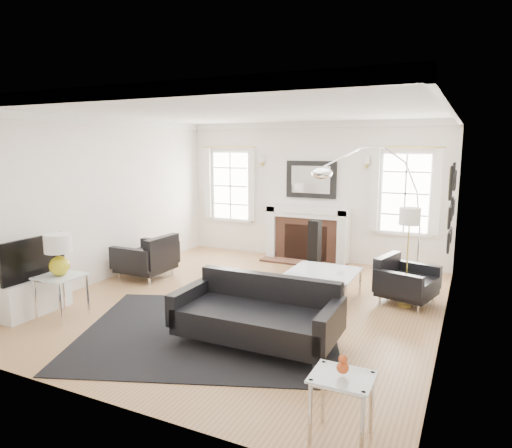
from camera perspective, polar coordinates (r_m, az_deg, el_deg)
The scene contains 25 objects.
floor at distance 6.99m, azimuth -1.35°, elevation -9.69°, with size 6.00×6.00×0.00m, color olive.
back_wall at distance 9.41m, azimuth 6.95°, elevation 4.04°, with size 5.50×0.04×2.80m, color white.
front_wall at distance 4.25m, azimuth -20.13°, elevation -3.42°, with size 5.50×0.04×2.80m, color white.
left_wall at distance 8.26m, azimuth -18.66°, elevation 2.81°, with size 0.04×6.00×2.80m, color white.
right_wall at distance 5.95m, azimuth 22.94°, elevation 0.03°, with size 0.04×6.00×2.80m, color white.
ceiling at distance 6.61m, azimuth -1.45°, elevation 13.87°, with size 5.50×6.00×0.02m, color white.
crown_molding at distance 6.60m, azimuth -1.45°, elevation 13.36°, with size 5.50×6.00×0.12m, color white.
fireplace at distance 9.33m, azimuth 6.43°, elevation -1.32°, with size 1.70×0.69×1.11m.
mantel_mirror at distance 9.34m, azimuth 6.89°, elevation 5.54°, with size 1.05×0.07×0.75m.
window_left at distance 10.10m, azimuth -3.16°, elevation 4.81°, with size 1.24×0.15×1.62m.
window_right at distance 8.93m, azimuth 18.18°, elevation 3.70°, with size 1.24×0.15×1.62m.
gallery_wall at distance 7.21m, azimuth 23.28°, elevation 2.66°, with size 0.04×1.73×1.29m.
tv_unit at distance 7.14m, azimuth -25.98°, elevation -7.51°, with size 0.35×1.00×1.09m.
area_rug at distance 5.97m, azimuth -5.76°, elevation -13.16°, with size 3.15×2.63×0.01m, color black.
sofa at distance 5.50m, azimuth 0.27°, elevation -11.33°, with size 1.95×0.92×0.63m.
armchair_left at distance 8.34m, azimuth -13.28°, elevation -4.17°, with size 0.86×0.95×0.64m.
armchair_right at distance 7.23m, azimuth 17.98°, elevation -6.86°, with size 0.93×1.00×0.57m.
coffee_table at distance 7.02m, azimuth 8.36°, elevation -6.13°, with size 1.01×1.01×0.45m.
side_table_left at distance 6.76m, azimuth -23.21°, elevation -6.83°, with size 0.54×0.54×0.60m.
nesting_table at distance 3.90m, azimuth 10.69°, elevation -19.66°, with size 0.49×0.41×0.54m.
gourd_lamp at distance 6.65m, azimuth -23.47°, elevation -3.21°, with size 0.36×0.36×0.57m.
orange_vase at distance 3.80m, azimuth 10.79°, elevation -16.97°, with size 0.10×0.10×0.16m.
arc_floor_lamp at distance 7.80m, azimuth 14.36°, elevation 1.88°, with size 1.69×1.57×2.40m.
stick_floor_lamp at distance 6.84m, azimuth 18.64°, elevation 0.30°, with size 0.29×0.29×1.46m.
speaker_tower at distance 8.48m, azimuth 7.33°, elevation -2.82°, with size 0.20×0.20×0.98m, color black.
Camera 1 is at (3.00, -5.87, 2.32)m, focal length 32.00 mm.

